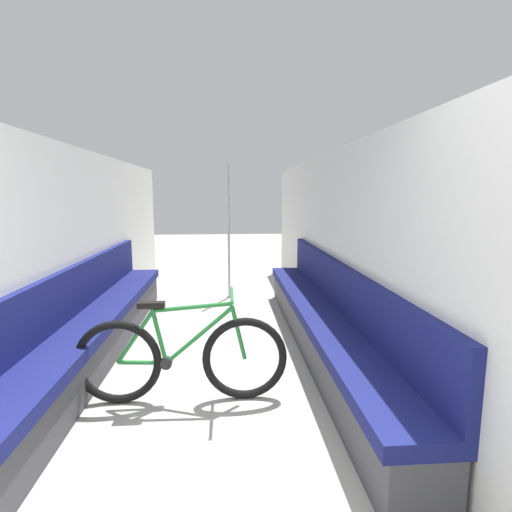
# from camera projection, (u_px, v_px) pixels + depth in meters

# --- Properties ---
(wall_left) EXTENTS (0.10, 8.89, 2.08)m
(wall_left) POSITION_uv_depth(u_px,v_px,m) (65.00, 253.00, 3.84)
(wall_left) COLOR silver
(wall_left) RESTS_ON ground
(wall_right) EXTENTS (0.10, 8.89, 2.08)m
(wall_right) POSITION_uv_depth(u_px,v_px,m) (347.00, 250.00, 4.04)
(wall_right) COLOR silver
(wall_right) RESTS_ON ground
(bench_seat_row_left) EXTENTS (0.46, 4.46, 0.92)m
(bench_seat_row_left) POSITION_uv_depth(u_px,v_px,m) (94.00, 328.00, 3.89)
(bench_seat_row_left) COLOR #3D3D42
(bench_seat_row_left) RESTS_ON ground
(bench_seat_row_right) EXTENTS (0.46, 4.46, 0.92)m
(bench_seat_row_right) POSITION_uv_depth(u_px,v_px,m) (322.00, 323.00, 4.06)
(bench_seat_row_right) COLOR #3D3D42
(bench_seat_row_right) RESTS_ON ground
(bicycle) EXTENTS (1.63, 0.46, 0.86)m
(bicycle) POSITION_uv_depth(u_px,v_px,m) (182.00, 358.00, 3.08)
(bicycle) COLOR black
(bicycle) RESTS_ON ground
(grab_pole_near) EXTENTS (0.08, 0.08, 2.06)m
(grab_pole_near) POSITION_uv_depth(u_px,v_px,m) (229.00, 234.00, 6.10)
(grab_pole_near) COLOR gray
(grab_pole_near) RESTS_ON ground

